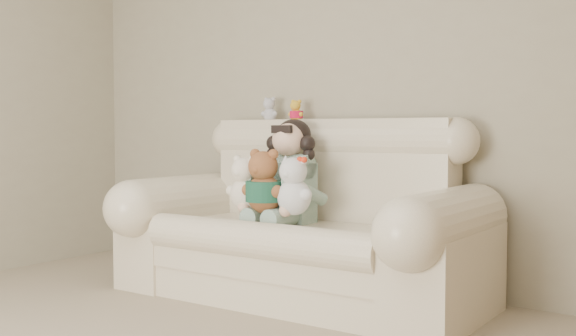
{
  "coord_description": "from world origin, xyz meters",
  "views": [
    {
      "loc": [
        1.98,
        -1.19,
        0.95
      ],
      "look_at": [
        -0.14,
        1.9,
        0.75
      ],
      "focal_mm": 42.37,
      "sensor_mm": 36.0,
      "label": 1
    }
  ],
  "objects_px": {
    "cream_teddy": "(245,178)",
    "seated_child": "(289,170)",
    "white_cat": "(294,180)",
    "sofa": "(298,209)",
    "brown_teddy": "(264,175)"
  },
  "relations": [
    {
      "from": "cream_teddy",
      "to": "seated_child",
      "type": "bearing_deg",
      "value": 49.2
    },
    {
      "from": "seated_child",
      "to": "white_cat",
      "type": "xyz_separation_m",
      "value": [
        0.18,
        -0.21,
        -0.04
      ]
    },
    {
      "from": "white_cat",
      "to": "sofa",
      "type": "bearing_deg",
      "value": 96.05
    },
    {
      "from": "seated_child",
      "to": "brown_teddy",
      "type": "bearing_deg",
      "value": -90.99
    },
    {
      "from": "brown_teddy",
      "to": "white_cat",
      "type": "xyz_separation_m",
      "value": [
        0.18,
        0.03,
        -0.02
      ]
    },
    {
      "from": "sofa",
      "to": "seated_child",
      "type": "height_order",
      "value": "seated_child"
    },
    {
      "from": "sofa",
      "to": "seated_child",
      "type": "bearing_deg",
      "value": 145.08
    },
    {
      "from": "sofa",
      "to": "white_cat",
      "type": "bearing_deg",
      "value": -64.64
    },
    {
      "from": "sofa",
      "to": "brown_teddy",
      "type": "bearing_deg",
      "value": -128.03
    },
    {
      "from": "seated_child",
      "to": "brown_teddy",
      "type": "relative_size",
      "value": 1.47
    },
    {
      "from": "sofa",
      "to": "brown_teddy",
      "type": "relative_size",
      "value": 5.01
    },
    {
      "from": "sofa",
      "to": "cream_teddy",
      "type": "xyz_separation_m",
      "value": [
        -0.28,
        -0.13,
        0.17
      ]
    },
    {
      "from": "white_cat",
      "to": "cream_teddy",
      "type": "xyz_separation_m",
      "value": [
        -0.34,
        0.0,
        -0.0
      ]
    },
    {
      "from": "brown_teddy",
      "to": "cream_teddy",
      "type": "xyz_separation_m",
      "value": [
        -0.16,
        0.03,
        -0.02
      ]
    },
    {
      "from": "seated_child",
      "to": "cream_teddy",
      "type": "height_order",
      "value": "seated_child"
    }
  ]
}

